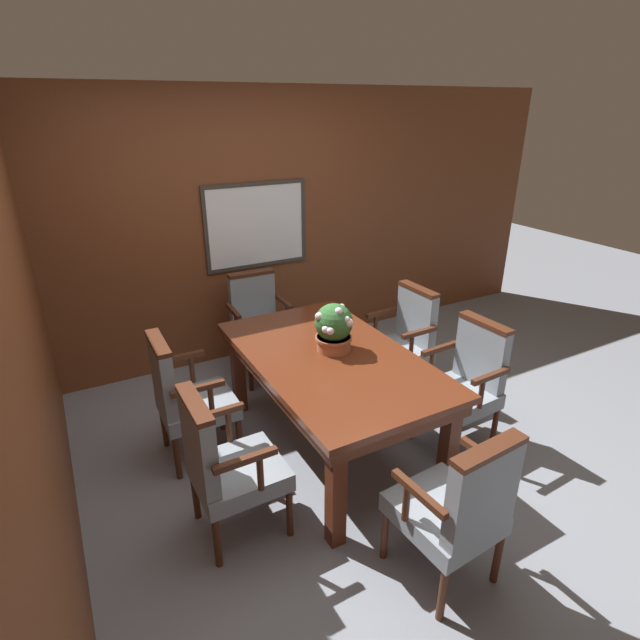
{
  "coord_description": "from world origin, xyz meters",
  "views": [
    {
      "loc": [
        -1.46,
        -2.36,
        2.29
      ],
      "look_at": [
        0.02,
        0.36,
        0.94
      ],
      "focal_mm": 28.0,
      "sensor_mm": 36.0,
      "label": 1
    }
  ],
  "objects": [
    {
      "name": "chair_head_far",
      "position": [
        0.01,
        1.49,
        0.49
      ],
      "size": [
        0.51,
        0.5,
        0.93
      ],
      "rotation": [
        0.0,
        0.0,
        -0.03
      ],
      "color": "#472314",
      "rests_on": "ground_plane"
    },
    {
      "name": "potted_plant",
      "position": [
        0.08,
        0.27,
        0.91
      ],
      "size": [
        0.26,
        0.28,
        0.33
      ],
      "color": "#B2603D",
      "rests_on": "dining_table"
    },
    {
      "name": "wall_back",
      "position": [
        0.0,
        1.94,
        1.23
      ],
      "size": [
        7.2,
        0.08,
        2.45
      ],
      "color": "brown",
      "rests_on": "ground_plane"
    },
    {
      "name": "wall_left",
      "position": [
        -1.67,
        0.0,
        1.23
      ],
      "size": [
        0.06,
        7.2,
        2.45
      ],
      "color": "brown",
      "rests_on": "ground_plane"
    },
    {
      "name": "chair_head_near",
      "position": [
        0.02,
        -1.05,
        0.49
      ],
      "size": [
        0.53,
        0.52,
        0.93
      ],
      "rotation": [
        0.0,
        0.0,
        3.21
      ],
      "color": "#472314",
      "rests_on": "ground_plane"
    },
    {
      "name": "chair_left_near",
      "position": [
        -0.87,
        -0.19,
        0.49
      ],
      "size": [
        0.5,
        0.51,
        0.93
      ],
      "rotation": [
        0.0,
        0.0,
        1.58
      ],
      "color": "#472314",
      "rests_on": "ground_plane"
    },
    {
      "name": "chair_left_far",
      "position": [
        -0.88,
        0.59,
        0.49
      ],
      "size": [
        0.49,
        0.51,
        0.93
      ],
      "rotation": [
        0.0,
        0.0,
        1.56
      ],
      "color": "#472314",
      "rests_on": "ground_plane"
    },
    {
      "name": "ground_plane",
      "position": [
        0.0,
        0.0,
        0.0
      ],
      "size": [
        14.0,
        14.0,
        0.0
      ],
      "primitive_type": "plane",
      "color": "gray"
    },
    {
      "name": "chair_right_near",
      "position": [
        0.9,
        -0.18,
        0.49
      ],
      "size": [
        0.51,
        0.52,
        0.93
      ],
      "rotation": [
        0.0,
        0.0,
        -1.52
      ],
      "color": "#472314",
      "rests_on": "ground_plane"
    },
    {
      "name": "chair_right_far",
      "position": [
        0.93,
        0.58,
        0.49
      ],
      "size": [
        0.5,
        0.51,
        0.93
      ],
      "rotation": [
        0.0,
        0.0,
        -1.54
      ],
      "color": "#472314",
      "rests_on": "ground_plane"
    },
    {
      "name": "dining_table",
      "position": [
        0.02,
        0.21,
        0.65
      ],
      "size": [
        1.01,
        1.73,
        0.74
      ],
      "color": "#562614",
      "rests_on": "ground_plane"
    }
  ]
}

